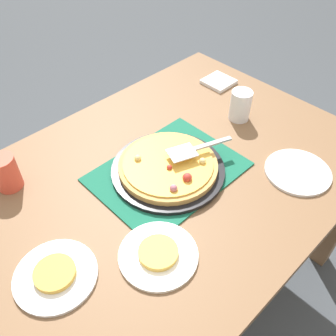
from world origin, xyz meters
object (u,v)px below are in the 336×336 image
at_px(served_slice_right, 55,273).
at_px(cup_near, 6,173).
at_px(pizza, 168,165).
at_px(plate_side, 298,172).
at_px(plate_far_right, 56,276).
at_px(napkin_stack, 219,82).
at_px(pizza_server, 195,149).
at_px(cup_far, 240,105).
at_px(plate_near_left, 158,255).
at_px(pizza_pan, 168,169).
at_px(served_slice_left, 158,252).

distance_m(served_slice_right, cup_near, 0.39).
xyz_separation_m(pizza, plate_side, (0.31, -0.30, -0.03)).
bearing_deg(plate_far_right, plate_side, -16.51).
bearing_deg(cup_near, napkin_stack, -4.08).
relative_size(pizza, cup_near, 2.75).
relative_size(cup_near, pizza_server, 0.52).
distance_m(plate_side, cup_far, 0.35).
bearing_deg(plate_near_left, cup_near, 107.32).
height_order(pizza_pan, plate_far_right, pizza_pan).
bearing_deg(napkin_stack, cup_far, -122.24).
xyz_separation_m(pizza, plate_near_left, (-0.24, -0.21, -0.03)).
distance_m(pizza, served_slice_left, 0.32).
relative_size(plate_side, cup_near, 1.83).
relative_size(pizza, plate_far_right, 1.50).
relative_size(cup_near, napkin_stack, 1.00).
bearing_deg(served_slice_right, cup_far, 6.04).
xyz_separation_m(pizza, served_slice_left, (-0.24, -0.21, -0.02)).
relative_size(pizza_server, napkin_stack, 1.92).
bearing_deg(plate_far_right, pizza_server, 3.77).
height_order(pizza, plate_near_left, pizza).
distance_m(plate_far_right, plate_side, 0.82).
relative_size(pizza, plate_near_left, 1.50).
bearing_deg(napkin_stack, pizza, -155.99).
bearing_deg(pizza_pan, pizza, -87.57).
distance_m(pizza, plate_near_left, 0.32).
bearing_deg(plate_side, cup_near, 139.38).
height_order(pizza_pan, served_slice_right, served_slice_right).
bearing_deg(plate_near_left, cup_far, 19.84).
relative_size(pizza_pan, pizza, 1.15).
relative_size(plate_far_right, served_slice_right, 2.00).
bearing_deg(pizza_pan, plate_side, -44.50).
bearing_deg(served_slice_left, plate_far_right, 148.80).
height_order(plate_far_right, cup_far, cup_far).
relative_size(plate_near_left, napkin_stack, 1.83).
xyz_separation_m(served_slice_right, napkin_stack, (1.03, 0.31, -0.01)).
bearing_deg(plate_side, plate_near_left, 170.59).
bearing_deg(plate_near_left, pizza_pan, 41.15).
bearing_deg(served_slice_left, plate_near_left, 90.00).
distance_m(pizza, served_slice_right, 0.48).
xyz_separation_m(plate_side, pizza_server, (-0.22, 0.27, 0.07)).
bearing_deg(plate_near_left, pizza_server, 28.14).
distance_m(served_slice_right, pizza_server, 0.57).
xyz_separation_m(pizza_pan, plate_side, (0.31, -0.31, -0.01)).
relative_size(served_slice_left, pizza_server, 0.48).
distance_m(cup_near, napkin_stack, 0.96).
distance_m(pizza_pan, served_slice_right, 0.48).
distance_m(plate_far_right, served_slice_right, 0.01).
xyz_separation_m(served_slice_right, cup_far, (0.89, 0.09, 0.04)).
bearing_deg(plate_far_right, pizza_pan, 8.47).
bearing_deg(pizza_server, pizza_pan, 159.78).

